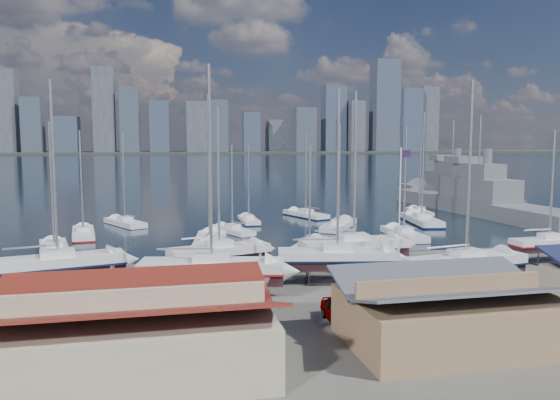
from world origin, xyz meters
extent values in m
plane|color=#605E59|center=(0.00, -10.00, 0.00)|extent=(1400.00, 1400.00, 0.00)
cube|color=#172335|center=(0.00, 300.00, -0.15)|extent=(1400.00, 600.00, 0.40)
cube|color=#2D332D|center=(0.00, 560.00, 1.10)|extent=(1400.00, 80.00, 2.20)
cube|color=#595E66|center=(-168.55, 559.47, 44.11)|extent=(22.49, 24.47, 83.83)
cube|color=#3D4756|center=(-141.97, 552.31, 30.18)|extent=(19.55, 21.83, 55.97)
cube|color=#475166|center=(-111.19, 558.58, 20.77)|extent=(26.03, 30.49, 37.14)
cube|color=#595E66|center=(-70.96, 546.95, 46.02)|extent=(21.60, 16.58, 87.63)
cube|color=#3D4756|center=(-45.38, 548.38, 36.00)|extent=(19.42, 28.42, 67.60)
cube|color=#475166|center=(-15.00, 551.59, 29.25)|extent=(20.24, 23.80, 54.09)
cube|color=#595E66|center=(25.78, 548.33, 29.20)|extent=(24.62, 19.72, 54.00)
cube|color=#3D4756|center=(47.64, 546.55, 30.18)|extent=(20.75, 17.93, 55.97)
cube|color=#475166|center=(84.09, 544.87, 23.71)|extent=(18.36, 16.25, 43.03)
cube|color=#595E66|center=(120.24, 563.78, 20.05)|extent=(28.49, 22.03, 35.69)
cube|color=#3D4756|center=(145.71, 546.00, 26.75)|extent=(23.34, 17.87, 49.11)
cube|color=#475166|center=(184.98, 560.84, 40.18)|extent=(25.35, 19.79, 75.95)
cube|color=#595E66|center=(208.39, 554.33, 31.04)|extent=(17.00, 27.45, 57.67)
cube|color=#3D4756|center=(245.53, 554.25, 55.22)|extent=(29.28, 24.05, 106.04)
cube|color=#475166|center=(277.54, 563.71, 39.40)|extent=(30.82, 28.37, 74.41)
cube|color=#595E66|center=(307.39, 565.54, 40.94)|extent=(21.74, 17.03, 77.48)
cube|color=#BFB293|center=(-18.00, -26.00, 1.60)|extent=(14.00, 9.00, 3.20)
cube|color=maroon|center=(-18.00, -26.00, 3.80)|extent=(14.70, 9.45, 1.41)
cube|color=#8C6B4C|center=(0.00, -26.00, 1.50)|extent=(12.00, 8.00, 3.00)
cube|color=#555A61|center=(0.00, -26.00, 3.54)|extent=(12.60, 8.40, 1.27)
cube|color=#2D2D33|center=(-24.65, -8.60, 0.08)|extent=(6.12, 3.83, 0.16)
cube|color=black|center=(-24.65, -8.60, 1.61)|extent=(10.61, 4.75, 0.83)
cube|color=silver|center=(-24.65, -8.60, 2.44)|extent=(10.71, 5.17, 0.83)
cube|color=#0B1639|center=(-24.65, -8.60, 2.06)|extent=(10.82, 5.22, 0.17)
cube|color=silver|center=(-24.65, -8.60, 3.10)|extent=(2.91, 2.28, 0.50)
cylinder|color=#B2B2B7|center=(-24.65, -8.60, 9.82)|extent=(0.22, 0.22, 13.93)
cube|color=#2D2D33|center=(-12.80, -13.40, 0.08)|extent=(6.42, 3.90, 0.16)
cube|color=black|center=(-12.80, -13.40, 1.64)|extent=(11.19, 4.74, 0.87)
cube|color=silver|center=(-12.80, -13.40, 2.51)|extent=(11.28, 5.18, 0.87)
cube|color=maroon|center=(-12.80, -13.40, 2.11)|extent=(11.40, 5.24, 0.17)
cube|color=silver|center=(-12.80, -13.40, 3.19)|extent=(3.04, 2.34, 0.50)
cylinder|color=#B2B2B7|center=(-12.80, -13.40, 10.29)|extent=(0.22, 0.22, 14.70)
cube|color=#2D2D33|center=(-11.42, -6.07, 0.08)|extent=(5.47, 3.58, 0.16)
cube|color=black|center=(-11.42, -6.07, 1.57)|extent=(9.40, 4.57, 0.73)
cube|color=silver|center=(-11.42, -6.07, 2.30)|extent=(9.51, 4.94, 0.73)
cube|color=silver|center=(-11.42, -6.07, 2.91)|extent=(2.62, 2.10, 0.50)
cylinder|color=#B2B2B7|center=(-11.42, -6.07, 8.84)|extent=(0.22, 0.22, 12.36)
cube|color=#2D2D33|center=(-1.87, -10.82, 0.08)|extent=(5.90, 3.57, 0.16)
cube|color=black|center=(-1.87, -10.82, 1.60)|extent=(10.29, 4.33, 0.80)
cube|color=silver|center=(-1.87, -10.82, 2.40)|extent=(10.38, 4.74, 0.80)
cube|color=#0B1639|center=(-1.87, -10.82, 2.03)|extent=(10.48, 4.79, 0.16)
cube|color=silver|center=(-1.87, -10.82, 3.05)|extent=(2.79, 2.15, 0.50)
cylinder|color=#B2B2B7|center=(-1.87, -10.82, 9.57)|extent=(0.22, 0.22, 13.53)
cube|color=#2D2D33|center=(1.35, -6.20, 0.08)|extent=(5.65, 2.64, 0.16)
cube|color=black|center=(1.35, -6.20, 1.61)|extent=(10.25, 2.55, 0.82)
cube|color=silver|center=(1.35, -6.20, 2.43)|extent=(10.26, 2.97, 0.82)
cube|color=silver|center=(1.35, -6.20, 3.09)|extent=(2.58, 1.75, 0.50)
cylinder|color=#B2B2B7|center=(1.35, -6.20, 9.74)|extent=(0.22, 0.22, 13.81)
cube|color=#2D2D33|center=(7.45, -15.58, 0.08)|extent=(6.02, 3.55, 0.16)
cube|color=black|center=(7.45, -15.58, 1.61)|extent=(10.54, 4.23, 0.82)
cube|color=silver|center=(7.45, -15.58, 2.43)|extent=(10.62, 4.66, 0.82)
cube|color=#0B1639|center=(7.45, -15.58, 2.05)|extent=(10.72, 4.70, 0.16)
cube|color=silver|center=(7.45, -15.58, 3.09)|extent=(2.83, 2.15, 0.50)
cylinder|color=#B2B2B7|center=(7.45, -15.58, 9.78)|extent=(0.22, 0.22, 13.86)
cube|color=#2D2D33|center=(21.16, -8.08, 0.08)|extent=(4.43, 2.18, 0.16)
cube|color=black|center=(21.16, -8.08, 1.52)|extent=(7.97, 2.23, 0.63)
cube|color=silver|center=(21.16, -8.08, 2.15)|extent=(7.99, 2.56, 0.63)
cube|color=maroon|center=(21.16, -8.08, 1.86)|extent=(8.07, 2.59, 0.13)
cube|color=silver|center=(21.16, -8.08, 2.71)|extent=(2.03, 1.41, 0.50)
cylinder|color=#B2B2B7|center=(21.16, -8.08, 7.79)|extent=(0.22, 0.22, 10.66)
cube|color=black|center=(-27.72, 7.11, -0.26)|extent=(4.35, 10.05, 0.78)
cube|color=silver|center=(-27.72, 7.11, 0.52)|extent=(4.75, 10.14, 0.78)
cube|color=#0B1639|center=(-27.72, 7.11, 0.16)|extent=(4.80, 10.24, 0.16)
cube|color=silver|center=(-27.72, 7.11, 1.16)|extent=(2.12, 2.74, 0.50)
cylinder|color=#B2B2B7|center=(-27.72, 7.11, 7.51)|extent=(0.22, 0.22, 13.21)
cube|color=black|center=(-26.08, 17.57, -0.25)|extent=(3.43, 9.51, 0.74)
cube|color=silver|center=(-26.08, 17.57, 0.50)|extent=(3.82, 9.56, 0.74)
cube|color=maroon|center=(-26.08, 17.57, 0.15)|extent=(3.86, 9.66, 0.15)
cube|color=silver|center=(-26.08, 17.57, 1.12)|extent=(1.86, 2.51, 0.50)
cylinder|color=#B2B2B7|center=(-26.08, 17.57, 7.14)|extent=(0.22, 0.22, 12.55)
cube|color=black|center=(-21.46, 25.96, -0.24)|extent=(6.19, 9.13, 0.73)
cube|color=silver|center=(-21.46, 25.96, 0.49)|extent=(6.53, 9.31, 0.73)
cube|color=silver|center=(-21.46, 25.96, 1.11)|extent=(2.43, 2.74, 0.50)
cylinder|color=#B2B2B7|center=(-21.46, 25.96, 7.04)|extent=(0.22, 0.22, 12.38)
cube|color=black|center=(-11.11, 6.71, -0.33)|extent=(4.64, 12.25, 0.96)
cube|color=silver|center=(-11.11, 6.71, 0.62)|extent=(5.14, 12.33, 0.96)
cube|color=#0B1639|center=(-11.11, 6.71, 0.18)|extent=(5.19, 12.45, 0.19)
cube|color=silver|center=(-11.11, 6.71, 1.35)|extent=(2.44, 3.26, 0.50)
cylinder|color=#B2B2B7|center=(-11.11, 6.71, 9.17)|extent=(0.22, 0.22, 16.14)
cube|color=black|center=(-7.28, 16.18, -0.21)|extent=(4.95, 8.14, 0.64)
cube|color=silver|center=(-7.28, 16.18, 0.44)|extent=(5.26, 8.28, 0.64)
cube|color=silver|center=(-7.28, 16.18, 1.01)|extent=(2.04, 2.38, 0.50)
cylinder|color=#B2B2B7|center=(-7.28, 16.18, 6.19)|extent=(0.22, 0.22, 10.86)
cube|color=black|center=(-3.62, 25.14, -0.20)|extent=(1.90, 7.96, 0.64)
cube|color=silver|center=(-3.62, 25.14, 0.43)|extent=(2.24, 7.96, 0.64)
cube|color=#0B1639|center=(-3.62, 25.14, 0.14)|extent=(2.26, 8.04, 0.13)
cube|color=silver|center=(-3.62, 25.14, 1.00)|extent=(1.34, 1.99, 0.50)
cylinder|color=#B2B2B7|center=(-3.62, 25.14, 6.12)|extent=(0.22, 0.22, 10.75)
cube|color=black|center=(-0.10, 4.20, -0.21)|extent=(5.76, 7.90, 0.64)
cube|color=silver|center=(-0.10, 4.20, 0.44)|extent=(6.05, 8.07, 0.64)
cube|color=maroon|center=(-0.10, 4.20, 0.14)|extent=(6.12, 8.15, 0.13)
cube|color=silver|center=(-0.10, 4.20, 1.01)|extent=(2.19, 2.42, 0.50)
cylinder|color=#B2B2B7|center=(-0.10, 4.20, 6.19)|extent=(0.22, 0.22, 10.87)
cube|color=black|center=(7.66, 16.84, -0.27)|extent=(7.44, 9.61, 0.80)
cube|color=silver|center=(7.66, 16.84, 0.53)|extent=(7.79, 9.84, 0.80)
cube|color=silver|center=(7.66, 16.84, 1.17)|extent=(2.76, 2.99, 0.50)
cylinder|color=#B2B2B7|center=(7.66, 16.84, 7.64)|extent=(0.22, 0.22, 13.42)
cube|color=black|center=(6.24, 29.10, -0.25)|extent=(5.35, 9.50, 0.75)
cube|color=silver|center=(6.24, 29.10, 0.50)|extent=(5.72, 9.64, 0.75)
cube|color=#0B1639|center=(6.24, 29.10, 0.15)|extent=(5.77, 9.74, 0.15)
cube|color=silver|center=(6.24, 29.10, 1.12)|extent=(2.28, 2.73, 0.50)
cylinder|color=#B2B2B7|center=(6.24, 29.10, 7.16)|extent=(0.22, 0.22, 12.58)
cube|color=black|center=(13.29, 8.18, -0.26)|extent=(2.76, 9.76, 0.77)
cube|color=silver|center=(13.29, 8.18, 0.51)|extent=(3.16, 9.78, 0.77)
cube|color=silver|center=(13.29, 8.18, 1.15)|extent=(1.74, 2.49, 0.50)
cylinder|color=#B2B2B7|center=(13.29, 8.18, 7.42)|extent=(0.22, 0.22, 13.04)
cube|color=black|center=(21.07, 18.68, -0.31)|extent=(4.46, 11.59, 0.90)
cube|color=silver|center=(21.07, 18.68, 0.59)|extent=(4.93, 11.66, 0.90)
cube|color=#0B1639|center=(21.07, 18.68, 0.18)|extent=(4.98, 11.78, 0.18)
cube|color=silver|center=(21.07, 18.68, 1.29)|extent=(2.33, 3.09, 0.50)
cylinder|color=#B2B2B7|center=(21.07, 18.68, 8.67)|extent=(0.22, 0.22, 15.26)
cube|color=black|center=(25.65, 28.45, -0.21)|extent=(3.16, 8.41, 0.66)
cube|color=silver|center=(25.65, 28.45, 0.44)|extent=(3.50, 8.46, 0.66)
cube|color=maroon|center=(25.65, 28.45, 0.14)|extent=(3.54, 8.55, 0.13)
cube|color=silver|center=(25.65, 28.45, 1.02)|extent=(1.67, 2.24, 0.50)
cylinder|color=#B2B2B7|center=(25.65, 28.45, 6.32)|extent=(0.22, 0.22, 11.09)
cube|color=slate|center=(35.82, 27.51, 0.45)|extent=(9.15, 44.61, 3.99)
cube|color=slate|center=(35.82, 27.51, 4.24)|extent=(6.39, 15.76, 3.60)
cube|color=slate|center=(35.82, 27.51, 7.24)|extent=(4.66, 9.05, 2.40)
cube|color=slate|center=(35.62, 31.94, 8.94)|extent=(5.17, 4.66, 1.20)
cylinder|color=#B2B2B7|center=(35.82, 27.51, 12.44)|extent=(0.30, 0.30, 8.00)
cube|color=slate|center=(41.30, 45.45, 0.42)|extent=(9.20, 41.53, 3.71)
cube|color=slate|center=(41.30, 45.45, 4.07)|extent=(6.18, 14.72, 3.60)
cube|color=slate|center=(41.30, 45.45, 7.07)|extent=(4.47, 8.47, 2.40)
cube|color=slate|center=(41.56, 49.56, 8.77)|extent=(4.87, 4.41, 1.20)
cylinder|color=#B2B2B7|center=(41.30, 45.45, 12.27)|extent=(0.30, 0.30, 8.00)
imported|color=gray|center=(-4.98, -21.19, 0.82)|extent=(2.00, 4.84, 1.64)
imported|color=gray|center=(-2.00, -22.09, 0.77)|extent=(4.77, 1.95, 1.54)
imported|color=gray|center=(-1.13, -21.46, 0.66)|extent=(2.92, 5.04, 1.32)
imported|color=gray|center=(6.55, -19.66, 0.78)|extent=(2.73, 5.56, 1.56)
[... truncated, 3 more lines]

